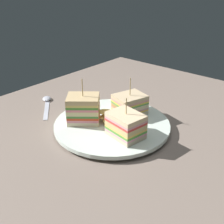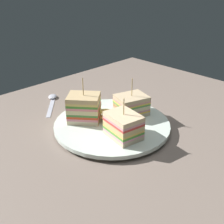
{
  "view_description": "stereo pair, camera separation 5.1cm",
  "coord_description": "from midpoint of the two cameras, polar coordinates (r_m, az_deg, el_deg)",
  "views": [
    {
      "loc": [
        46.65,
        40.39,
        35.84
      ],
      "look_at": [
        0.0,
        0.0,
        4.73
      ],
      "focal_mm": 44.67,
      "sensor_mm": 36.0,
      "label": 1
    },
    {
      "loc": [
        43.18,
        44.08,
        35.84
      ],
      "look_at": [
        0.0,
        0.0,
        4.73
      ],
      "focal_mm": 44.67,
      "sensor_mm": 36.0,
      "label": 2
    }
  ],
  "objects": [
    {
      "name": "chip_pile",
      "position": [
        0.71,
        2.08,
        -0.86
      ],
      "size": [
        8.06,
        7.71,
        2.75
      ],
      "color": "#D6B35A",
      "rests_on": "plate"
    },
    {
      "name": "spoon",
      "position": [
        0.88,
        -10.44,
        2.54
      ],
      "size": [
        11.41,
        13.03,
        1.0
      ],
      "rotation": [
        0.0,
        0.0,
        4.01
      ],
      "color": "silver",
      "rests_on": "ground_plane"
    },
    {
      "name": "sandwich_wedge_1",
      "position": [
        0.7,
        -3.66,
        0.8
      ],
      "size": [
        9.84,
        10.04,
        11.44
      ],
      "rotation": [
        0.0,
        0.0,
        8.56
      ],
      "color": "beige",
      "rests_on": "plate"
    },
    {
      "name": "sandwich_wedge_2",
      "position": [
        0.63,
        4.61,
        -2.85
      ],
      "size": [
        7.27,
        8.8,
        9.66
      ],
      "rotation": [
        0.0,
        0.0,
        10.83
      ],
      "color": "beige",
      "rests_on": "plate"
    },
    {
      "name": "sandwich_wedge_0",
      "position": [
        0.74,
        6.02,
        1.38
      ],
      "size": [
        9.44,
        8.46,
        9.99
      ],
      "rotation": [
        0.0,
        0.0,
        5.99
      ],
      "color": "beige",
      "rests_on": "plate"
    },
    {
      "name": "ground_plane",
      "position": [
        0.72,
        2.03,
        -4.06
      ],
      "size": [
        106.53,
        81.4,
        1.8
      ],
      "primitive_type": "cube",
      "color": "gray"
    },
    {
      "name": "plate",
      "position": [
        0.71,
        2.05,
        -2.7
      ],
      "size": [
        29.23,
        29.23,
        1.73
      ],
      "color": "silver",
      "rests_on": "ground_plane"
    }
  ]
}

